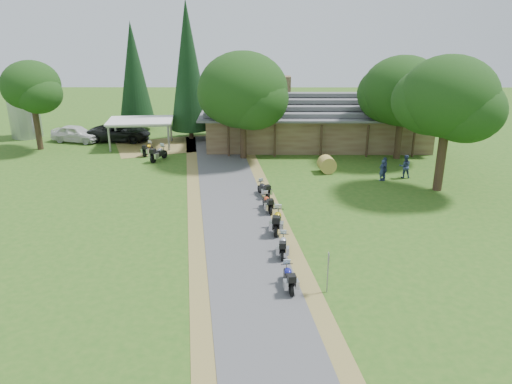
{
  "coord_description": "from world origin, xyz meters",
  "views": [
    {
      "loc": [
        0.55,
        -22.43,
        12.19
      ],
      "look_at": [
        0.43,
        6.21,
        1.6
      ],
      "focal_mm": 35.0,
      "sensor_mm": 36.0,
      "label": 1
    }
  ],
  "objects_px": {
    "lodge": "(316,118)",
    "carport": "(141,133)",
    "motorcycle_row_e": "(264,188)",
    "motorcycle_carport_a": "(148,148)",
    "motorcycle_row_a": "(289,276)",
    "silo": "(23,107)",
    "motorcycle_row_b": "(283,244)",
    "motorcycle_row_d": "(267,202)",
    "car_white_sedan": "(76,132)",
    "motorcycle_row_c": "(277,220)",
    "hay_bale": "(327,164)",
    "car_dark_suv": "(119,128)",
    "motorcycle_carport_b": "(159,153)"
  },
  "relations": [
    {
      "from": "motorcycle_carport_a",
      "to": "motorcycle_carport_b",
      "type": "relative_size",
      "value": 0.85
    },
    {
      "from": "car_dark_suv",
      "to": "motorcycle_carport_b",
      "type": "distance_m",
      "value": 8.41
    },
    {
      "from": "carport",
      "to": "car_white_sedan",
      "type": "bearing_deg",
      "value": 160.32
    },
    {
      "from": "car_white_sedan",
      "to": "motorcycle_row_c",
      "type": "xyz_separation_m",
      "value": [
        18.7,
        -20.51,
        -0.31
      ]
    },
    {
      "from": "motorcycle_row_a",
      "to": "motorcycle_carport_a",
      "type": "distance_m",
      "value": 24.89
    },
    {
      "from": "motorcycle_row_c",
      "to": "motorcycle_row_e",
      "type": "relative_size",
      "value": 1.24
    },
    {
      "from": "motorcycle_row_a",
      "to": "carport",
      "type": "bearing_deg",
      "value": 18.49
    },
    {
      "from": "motorcycle_row_b",
      "to": "motorcycle_row_c",
      "type": "relative_size",
      "value": 0.83
    },
    {
      "from": "car_white_sedan",
      "to": "motorcycle_carport_a",
      "type": "height_order",
      "value": "car_white_sedan"
    },
    {
      "from": "motorcycle_carport_b",
      "to": "motorcycle_row_a",
      "type": "bearing_deg",
      "value": -128.02
    },
    {
      "from": "car_white_sedan",
      "to": "car_dark_suv",
      "type": "relative_size",
      "value": 0.95
    },
    {
      "from": "silo",
      "to": "motorcycle_row_e",
      "type": "xyz_separation_m",
      "value": [
        23.55,
        -16.73,
        -2.42
      ]
    },
    {
      "from": "motorcycle_row_a",
      "to": "motorcycle_row_e",
      "type": "height_order",
      "value": "motorcycle_row_a"
    },
    {
      "from": "carport",
      "to": "motorcycle_row_b",
      "type": "bearing_deg",
      "value": -66.53
    },
    {
      "from": "silo",
      "to": "motorcycle_row_d",
      "type": "distance_m",
      "value": 30.75
    },
    {
      "from": "car_white_sedan",
      "to": "motorcycle_row_a",
      "type": "height_order",
      "value": "car_white_sedan"
    },
    {
      "from": "motorcycle_row_a",
      "to": "motorcycle_carport_b",
      "type": "distance_m",
      "value": 22.76
    },
    {
      "from": "motorcycle_row_a",
      "to": "motorcycle_row_b",
      "type": "distance_m",
      "value": 3.33
    },
    {
      "from": "lodge",
      "to": "motorcycle_carport_b",
      "type": "distance_m",
      "value": 15.12
    },
    {
      "from": "motorcycle_row_c",
      "to": "car_white_sedan",
      "type": "bearing_deg",
      "value": 49.16
    },
    {
      "from": "car_white_sedan",
      "to": "hay_bale",
      "type": "relative_size",
      "value": 4.69
    },
    {
      "from": "motorcycle_row_e",
      "to": "hay_bale",
      "type": "xyz_separation_m",
      "value": [
        5.02,
        5.34,
        0.08
      ]
    },
    {
      "from": "lodge",
      "to": "carport",
      "type": "distance_m",
      "value": 16.41
    },
    {
      "from": "motorcycle_carport_b",
      "to": "motorcycle_row_d",
      "type": "bearing_deg",
      "value": -114.67
    },
    {
      "from": "motorcycle_row_c",
      "to": "motorcycle_row_d",
      "type": "height_order",
      "value": "motorcycle_row_c"
    },
    {
      "from": "carport",
      "to": "hay_bale",
      "type": "relative_size",
      "value": 4.48
    },
    {
      "from": "motorcycle_row_d",
      "to": "silo",
      "type": "bearing_deg",
      "value": 36.17
    },
    {
      "from": "motorcycle_row_e",
      "to": "motorcycle_carport_a",
      "type": "height_order",
      "value": "motorcycle_carport_a"
    },
    {
      "from": "motorcycle_row_d",
      "to": "motorcycle_row_c",
      "type": "bearing_deg",
      "value": 174.88
    },
    {
      "from": "car_white_sedan",
      "to": "motorcycle_row_d",
      "type": "xyz_separation_m",
      "value": [
        18.18,
        -17.43,
        -0.43
      ]
    },
    {
      "from": "silo",
      "to": "motorcycle_row_a",
      "type": "height_order",
      "value": "silo"
    },
    {
      "from": "carport",
      "to": "motorcycle_row_b",
      "type": "relative_size",
      "value": 3.41
    },
    {
      "from": "car_white_sedan",
      "to": "motorcycle_carport_b",
      "type": "distance_m",
      "value": 11.1
    },
    {
      "from": "motorcycle_row_b",
      "to": "motorcycle_row_d",
      "type": "distance_m",
      "value": 6.07
    },
    {
      "from": "carport",
      "to": "lodge",
      "type": "bearing_deg",
      "value": -1.76
    },
    {
      "from": "silo",
      "to": "hay_bale",
      "type": "xyz_separation_m",
      "value": [
        28.58,
        -11.4,
        -2.34
      ]
    },
    {
      "from": "lodge",
      "to": "car_dark_suv",
      "type": "height_order",
      "value": "lodge"
    },
    {
      "from": "silo",
      "to": "car_white_sedan",
      "type": "distance_m",
      "value": 6.24
    },
    {
      "from": "motorcycle_carport_a",
      "to": "motorcycle_carport_b",
      "type": "distance_m",
      "value": 2.16
    },
    {
      "from": "silo",
      "to": "motorcycle_carport_b",
      "type": "bearing_deg",
      "value": -29.07
    },
    {
      "from": "motorcycle_row_a",
      "to": "car_white_sedan",
      "type": "bearing_deg",
      "value": 27.75
    },
    {
      "from": "motorcycle_row_d",
      "to": "motorcycle_carport_a",
      "type": "distance_m",
      "value": 16.51
    },
    {
      "from": "lodge",
      "to": "motorcycle_carport_a",
      "type": "bearing_deg",
      "value": -165.21
    },
    {
      "from": "motorcycle_row_b",
      "to": "motorcycle_carport_a",
      "type": "bearing_deg",
      "value": 34.68
    },
    {
      "from": "carport",
      "to": "car_dark_suv",
      "type": "distance_m",
      "value": 3.35
    },
    {
      "from": "lodge",
      "to": "motorcycle_row_c",
      "type": "xyz_separation_m",
      "value": [
        -4.33,
        -19.99,
        -1.74
      ]
    },
    {
      "from": "carport",
      "to": "motorcycle_row_a",
      "type": "relative_size",
      "value": 3.35
    },
    {
      "from": "silo",
      "to": "motorcycle_row_d",
      "type": "xyz_separation_m",
      "value": [
        23.77,
        -19.36,
        -2.41
      ]
    },
    {
      "from": "carport",
      "to": "motorcycle_row_e",
      "type": "distance_m",
      "value": 17.32
    },
    {
      "from": "motorcycle_carport_b",
      "to": "silo",
      "type": "bearing_deg",
      "value": 87.28
    }
  ]
}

